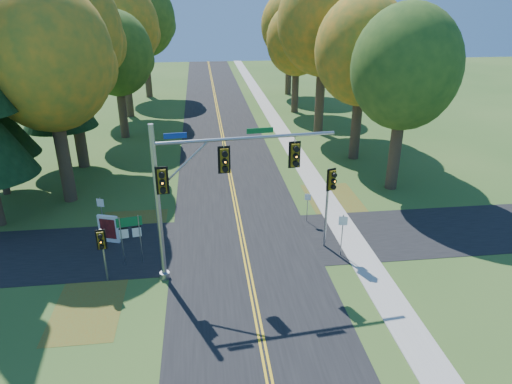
{
  "coord_description": "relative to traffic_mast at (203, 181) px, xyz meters",
  "views": [
    {
      "loc": [
        -2.01,
        -20.65,
        12.96
      ],
      "look_at": [
        0.73,
        1.77,
        3.2
      ],
      "focal_mm": 32.0,
      "sensor_mm": 36.0,
      "label": 1
    }
  ],
  "objects": [
    {
      "name": "sidewalk_east",
      "position": [
        8.27,
        0.93,
        -5.03
      ],
      "size": [
        1.6,
        160.0,
        0.06
      ],
      "primitive_type": "cube",
      "color": "#9E998E",
      "rests_on": "ground"
    },
    {
      "name": "east_signal_pole",
      "position": [
        6.63,
        1.81,
        -1.48
      ],
      "size": [
        0.52,
        0.63,
        4.72
      ],
      "rotation": [
        0.0,
        0.0,
        0.36
      ],
      "color": "#999DA2",
      "rests_on": "ground"
    },
    {
      "name": "ground",
      "position": [
        2.07,
        0.93,
        -5.06
      ],
      "size": [
        160.0,
        160.0,
        0.0
      ],
      "primitive_type": "plane",
      "color": "#2C511C",
      "rests_on": "ground"
    },
    {
      "name": "centerline_right",
      "position": [
        2.17,
        0.93,
        -5.04
      ],
      "size": [
        0.1,
        160.0,
        0.01
      ],
      "primitive_type": "cube",
      "color": "gold",
      "rests_on": "road_main"
    },
    {
      "name": "info_kiosk",
      "position": [
        -5.45,
        3.93,
        -4.24
      ],
      "size": [
        1.19,
        0.56,
        1.66
      ],
      "rotation": [
        0.0,
        0.0,
        -0.34
      ],
      "color": "white",
      "rests_on": "ground"
    },
    {
      "name": "tree_w_b",
      "position": [
        -9.66,
        17.22,
        5.3
      ],
      "size": [
        8.6,
        8.6,
        15.38
      ],
      "color": "#38281C",
      "rests_on": "ground"
    },
    {
      "name": "centerline_left",
      "position": [
        1.97,
        0.93,
        -5.04
      ],
      "size": [
        0.1,
        160.0,
        0.01
      ],
      "primitive_type": "cube",
      "color": "gold",
      "rests_on": "road_main"
    },
    {
      "name": "tree_w_e",
      "position": [
        -6.86,
        45.02,
        5.01
      ],
      "size": [
        8.4,
        8.4,
        14.97
      ],
      "color": "#38281C",
      "rests_on": "ground"
    },
    {
      "name": "route_sign_cluster",
      "position": [
        -3.84,
        1.45,
        -3.12
      ],
      "size": [
        1.27,
        0.26,
        2.76
      ],
      "rotation": [
        0.0,
        0.0,
        0.17
      ],
      "color": "gray",
      "rests_on": "ground"
    },
    {
      "name": "pine_c",
      "position": [
        -10.93,
        16.93,
        4.63
      ],
      "size": [
        5.6,
        5.6,
        20.56
      ],
      "color": "#38281C",
      "rests_on": "ground"
    },
    {
      "name": "road_cross",
      "position": [
        2.07,
        2.93,
        -5.06
      ],
      "size": [
        60.0,
        6.0,
        0.02
      ],
      "primitive_type": "cube",
      "color": "black",
      "rests_on": "ground"
    },
    {
      "name": "tree_e_d",
      "position": [
        11.33,
        33.8,
        3.17
      ],
      "size": [
        7.0,
        7.0,
        12.32
      ],
      "color": "#38281C",
      "rests_on": "ground"
    },
    {
      "name": "leaf_patch_w_far",
      "position": [
        -5.43,
        -2.07,
        -5.06
      ],
      "size": [
        3.0,
        5.0,
        0.0
      ],
      "primitive_type": "cube",
      "color": "brown",
      "rests_on": "ground"
    },
    {
      "name": "tree_e_a",
      "position": [
        13.63,
        9.71,
        3.47
      ],
      "size": [
        7.2,
        7.2,
        12.73
      ],
      "color": "#38281C",
      "rests_on": "ground"
    },
    {
      "name": "tree_e_b",
      "position": [
        13.04,
        16.51,
        3.83
      ],
      "size": [
        7.6,
        7.6,
        13.33
      ],
      "color": "#38281C",
      "rests_on": "ground"
    },
    {
      "name": "reg_sign_e_north",
      "position": [
        6.26,
        5.06,
        -3.74
      ],
      "size": [
        0.36,
        0.15,
        1.94
      ],
      "rotation": [
        0.0,
        0.0,
        -0.33
      ],
      "color": "gray",
      "rests_on": "ground"
    },
    {
      "name": "leaf_patch_w_near",
      "position": [
        -4.43,
        4.93,
        -5.06
      ],
      "size": [
        4.0,
        6.0,
        0.0
      ],
      "primitive_type": "cube",
      "color": "brown",
      "rests_on": "ground"
    },
    {
      "name": "reg_sign_w",
      "position": [
        -5.94,
        4.92,
        -3.45
      ],
      "size": [
        0.43,
        0.2,
        2.36
      ],
      "rotation": [
        0.0,
        0.0,
        -0.38
      ],
      "color": "gray",
      "rests_on": "ground"
    },
    {
      "name": "tree_w_a",
      "position": [
        -9.06,
        10.31,
        4.42
      ],
      "size": [
        8.0,
        8.0,
        14.15
      ],
      "color": "#38281C",
      "rests_on": "ground"
    },
    {
      "name": "tree_w_c",
      "position": [
        -7.47,
        25.4,
        2.88
      ],
      "size": [
        6.8,
        6.8,
        11.91
      ],
      "color": "#38281C",
      "rests_on": "ground"
    },
    {
      "name": "ped_signal_pole",
      "position": [
        -4.91,
        -0.18,
        -2.89
      ],
      "size": [
        0.46,
        0.53,
        2.93
      ],
      "rotation": [
        0.0,
        0.0,
        0.13
      ],
      "color": "#999DA1",
      "rests_on": "ground"
    },
    {
      "name": "tree_e_c",
      "position": [
        11.95,
        24.62,
        5.6
      ],
      "size": [
        8.8,
        8.8,
        15.79
      ],
      "color": "#38281C",
      "rests_on": "ground"
    },
    {
      "name": "reg_sign_e_south",
      "position": [
        7.19,
        0.92,
        -3.41
      ],
      "size": [
        0.46,
        0.12,
        2.41
      ],
      "rotation": [
        0.0,
        0.0,
        -0.19
      ],
      "color": "gray",
      "rests_on": "ground"
    },
    {
      "name": "traffic_mast",
      "position": [
        0.0,
        0.0,
        0.0
      ],
      "size": [
        8.66,
        1.39,
        7.88
      ],
      "rotation": [
        0.0,
        0.0,
        0.1
      ],
      "color": "#94979C",
      "rests_on": "ground"
    },
    {
      "name": "tree_w_d",
      "position": [
        -8.06,
        34.12,
        4.71
      ],
      "size": [
        8.2,
        8.2,
        14.56
      ],
      "color": "#38281C",
      "rests_on": "ground"
    },
    {
      "name": "road_main",
      "position": [
        2.07,
        0.93,
        -5.05
      ],
      "size": [
        8.0,
        160.0,
        0.02
      ],
      "primitive_type": "cube",
      "color": "black",
      "rests_on": "ground"
    },
    {
      "name": "tree_e_e",
      "position": [
        12.54,
        44.51,
        4.13
      ],
      "size": [
        7.8,
        7.8,
        13.74
      ],
      "color": "#38281C",
      "rests_on": "ground"
    },
    {
      "name": "leaf_patch_e",
      "position": [
        8.87,
        6.93,
        -5.06
      ],
      "size": [
        3.5,
        8.0,
        0.0
      ],
      "primitive_type": "cube",
      "color": "brown",
      "rests_on": "ground"
    }
  ]
}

